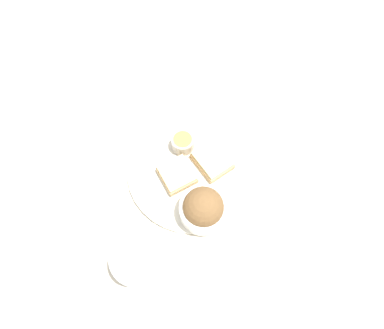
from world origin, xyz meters
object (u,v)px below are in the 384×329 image
(sauce_ramekin, at_px, (183,142))
(wine_glass, at_px, (143,259))
(cheese_toast_near, at_px, (212,161))
(cheese_toast_far, at_px, (178,176))
(salad_bowl, at_px, (203,208))
(fork, at_px, (288,132))

(sauce_ramekin, bearing_deg, wine_glass, -46.01)
(cheese_toast_near, distance_m, cheese_toast_far, 0.09)
(sauce_ramekin, relative_size, wine_glass, 0.32)
(cheese_toast_near, xyz_separation_m, cheese_toast_far, (-0.01, -0.09, -0.00))
(salad_bowl, bearing_deg, cheese_toast_far, -179.06)
(sauce_ramekin, xyz_separation_m, fork, (0.10, 0.25, -0.03))
(cheese_toast_near, xyz_separation_m, fork, (0.03, 0.21, -0.02))
(salad_bowl, distance_m, fork, 0.31)
(cheese_toast_near, height_order, wine_glass, wine_glass)
(salad_bowl, bearing_deg, wine_glass, -77.97)
(salad_bowl, distance_m, cheese_toast_near, 0.13)
(salad_bowl, distance_m, wine_glass, 0.17)
(salad_bowl, bearing_deg, fork, 101.13)
(salad_bowl, relative_size, fork, 0.73)
(salad_bowl, distance_m, cheese_toast_far, 0.10)
(sauce_ramekin, height_order, wine_glass, wine_glass)
(cheese_toast_near, bearing_deg, fork, 81.99)
(salad_bowl, relative_size, cheese_toast_near, 1.15)
(salad_bowl, xyz_separation_m, sauce_ramekin, (-0.16, 0.05, -0.02))
(fork, bearing_deg, wine_glass, -78.57)
(cheese_toast_far, relative_size, wine_glass, 0.47)
(salad_bowl, xyz_separation_m, cheese_toast_near, (-0.09, 0.09, -0.03))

